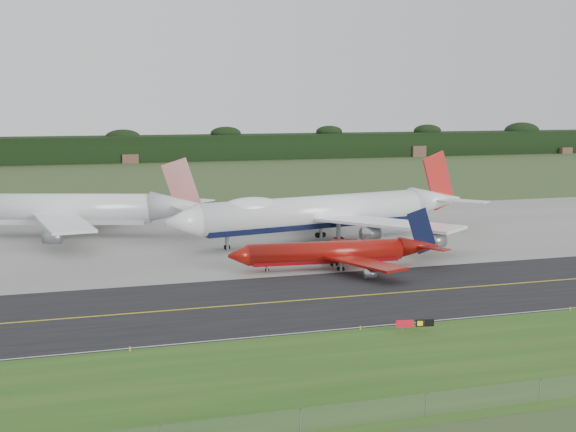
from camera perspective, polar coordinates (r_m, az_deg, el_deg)
The scene contains 15 objects.
ground at distance 120.37m, azimuth 1.80°, elevation -5.45°, with size 600.00×600.00×0.00m, color #304420.
grass_verge at distance 89.37m, azimuth 9.36°, elevation -10.43°, with size 400.00×30.00×0.01m, color #225017.
taxiway at distance 116.71m, azimuth 2.45°, elevation -5.89°, with size 400.00×32.00×0.02m, color black.
apron at distance 168.37m, azimuth -3.94°, elevation -1.54°, with size 400.00×78.00×0.01m, color slate.
taxiway_centreline at distance 116.71m, azimuth 2.45°, elevation -5.88°, with size 400.00×0.40×0.00m, color yellow.
taxiway_edge_line at distance 102.78m, azimuth 5.43°, elevation -7.86°, with size 400.00×0.25×0.00m, color silver.
perimeter_fence at distance 78.33m, azimuth 13.77°, elevation -12.43°, with size 320.00×0.10×320.00m.
horizon_treeline at distance 386.77m, azimuth -11.76°, elevation 4.61°, with size 700.00×25.00×12.00m.
jet_ba_747 at distance 163.46m, azimuth 2.52°, elevation 0.30°, with size 69.51×56.76×17.56m.
jet_red_737 at distance 137.02m, azimuth 3.52°, elevation -2.60°, with size 37.29×30.31×10.06m.
jet_star_tail at distance 176.10m, azimuth -15.90°, elevation 0.42°, with size 61.78×50.30×16.69m.
taxiway_sign at distance 101.01m, azimuth 9.01°, elevation -7.56°, with size 4.78×0.95×1.60m.
edge_marker_left at distance 94.63m, azimuth -11.18°, elevation -9.26°, with size 0.16×0.16×0.50m, color yellow.
edge_marker_center at distance 101.48m, azimuth 5.16°, elevation -7.94°, with size 0.16×0.16×0.50m, color yellow.
edge_marker_right at distance 116.61m, azimuth 19.43°, elevation -6.25°, with size 0.16×0.16×0.50m, color yellow.
Camera 1 is at (-38.76, -110.38, 28.34)m, focal length 50.00 mm.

